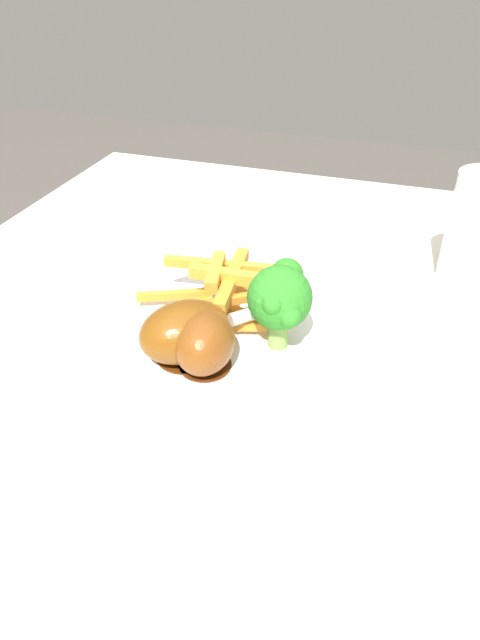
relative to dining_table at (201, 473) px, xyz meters
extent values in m
cube|color=silver|center=(0.00, 0.00, 0.10)|extent=(1.01, 0.70, 0.03)
cylinder|color=#ACA695|center=(0.45, -0.29, -0.25)|extent=(0.06, 0.06, 0.68)
cylinder|color=#ACA695|center=(0.45, 0.29, -0.25)|extent=(0.06, 0.06, 0.68)
cylinder|color=white|center=(0.06, -0.02, 0.12)|extent=(0.25, 0.25, 0.01)
cylinder|color=#7FAE4C|center=(0.06, -0.06, 0.14)|extent=(0.02, 0.02, 0.03)
sphere|color=#2B7F23|center=(0.06, -0.06, 0.18)|extent=(0.06, 0.06, 0.06)
sphere|color=#2B7F23|center=(0.04, -0.06, 0.18)|extent=(0.02, 0.02, 0.02)
sphere|color=#2B7F23|center=(0.04, -0.07, 0.18)|extent=(0.02, 0.02, 0.02)
sphere|color=#2B7F23|center=(0.08, -0.06, 0.19)|extent=(0.03, 0.03, 0.03)
sphere|color=#2B7F23|center=(0.04, -0.07, 0.17)|extent=(0.02, 0.02, 0.02)
sphere|color=#2B7F23|center=(0.07, -0.06, 0.18)|extent=(0.02, 0.02, 0.02)
cube|color=orange|center=(0.09, 0.01, 0.13)|extent=(0.03, 0.08, 0.01)
cube|color=orange|center=(0.09, 0.05, 0.14)|extent=(0.04, 0.08, 0.01)
cube|color=orange|center=(0.06, -0.01, 0.14)|extent=(0.04, 0.10, 0.01)
cube|color=orange|center=(0.09, 0.00, 0.17)|extent=(0.01, 0.08, 0.01)
cube|color=#C47D27|center=(0.08, -0.02, 0.15)|extent=(0.06, 0.08, 0.01)
cube|color=orange|center=(0.09, 0.02, 0.17)|extent=(0.06, 0.02, 0.01)
cube|color=orange|center=(0.13, 0.00, 0.13)|extent=(0.07, 0.07, 0.01)
cube|color=orange|center=(0.10, 0.00, 0.16)|extent=(0.11, 0.02, 0.01)
cube|color=orange|center=(0.12, 0.02, 0.16)|extent=(0.02, 0.11, 0.01)
cube|color=orange|center=(0.07, 0.01, 0.13)|extent=(0.03, 0.08, 0.01)
cylinder|color=#4F230B|center=(0.01, -0.01, 0.13)|extent=(0.04, 0.04, 0.00)
ellipsoid|color=brown|center=(0.01, -0.01, 0.15)|extent=(0.07, 0.06, 0.05)
cylinder|color=beige|center=(0.07, 0.00, 0.15)|extent=(0.05, 0.02, 0.01)
sphere|color=silver|center=(0.09, 0.01, 0.15)|extent=(0.02, 0.02, 0.02)
cylinder|color=#4C2409|center=(0.02, 0.01, 0.13)|extent=(0.05, 0.05, 0.00)
ellipsoid|color=brown|center=(0.02, 0.01, 0.15)|extent=(0.10, 0.10, 0.05)
cylinder|color=beige|center=(0.06, -0.03, 0.15)|extent=(0.03, 0.03, 0.01)
sphere|color=silver|center=(0.07, -0.04, 0.15)|extent=(0.02, 0.02, 0.02)
cube|color=silver|center=(0.31, 0.04, 0.12)|extent=(0.08, 0.18, 0.00)
cylinder|color=silver|center=(0.25, -0.22, 0.17)|extent=(0.07, 0.07, 0.12)
camera|label=1|loc=(-0.34, -0.15, 0.43)|focal=32.05mm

